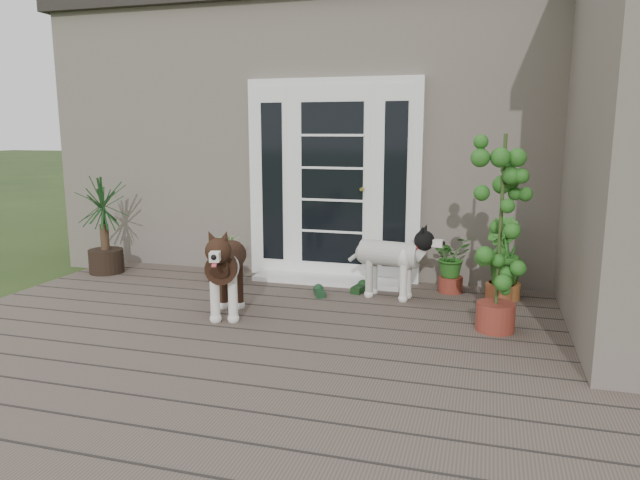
# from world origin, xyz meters

# --- Properties ---
(deck) EXTENTS (6.20, 4.60, 0.12)m
(deck) POSITION_xyz_m (0.00, 0.40, 0.06)
(deck) COLOR #6B5B4C
(deck) RESTS_ON ground
(house_main) EXTENTS (7.40, 4.00, 3.10)m
(house_main) POSITION_xyz_m (0.00, 4.65, 1.55)
(house_main) COLOR #665E54
(house_main) RESTS_ON ground
(roof_main) EXTENTS (7.60, 4.20, 0.20)m
(roof_main) POSITION_xyz_m (0.00, 4.65, 3.20)
(roof_main) COLOR #2D2826
(roof_main) RESTS_ON house_main
(door_unit) EXTENTS (1.90, 0.14, 2.15)m
(door_unit) POSITION_xyz_m (-0.20, 2.60, 1.19)
(door_unit) COLOR white
(door_unit) RESTS_ON deck
(door_step) EXTENTS (1.60, 0.40, 0.05)m
(door_step) POSITION_xyz_m (-0.20, 2.40, 0.14)
(door_step) COLOR white
(door_step) RESTS_ON deck
(brindle_dog) EXTENTS (0.58, 0.91, 0.71)m
(brindle_dog) POSITION_xyz_m (-0.74, 1.04, 0.47)
(brindle_dog) COLOR #382014
(brindle_dog) RESTS_ON deck
(white_dog) EXTENTS (0.81, 0.45, 0.64)m
(white_dog) POSITION_xyz_m (0.53, 1.98, 0.44)
(white_dog) COLOR white
(white_dog) RESTS_ON deck
(spider_plant) EXTENTS (0.73, 0.73, 0.61)m
(spider_plant) POSITION_xyz_m (-1.29, 2.13, 0.42)
(spider_plant) COLOR #94AA69
(spider_plant) RESTS_ON deck
(yucca) EXTENTS (0.75, 0.75, 1.06)m
(yucca) POSITION_xyz_m (-2.75, 2.10, 0.65)
(yucca) COLOR black
(yucca) RESTS_ON deck
(herb_a) EXTENTS (0.53, 0.53, 0.48)m
(herb_a) POSITION_xyz_m (1.10, 2.35, 0.36)
(herb_a) COLOR #164D1A
(herb_a) RESTS_ON deck
(herb_b) EXTENTS (0.54, 0.54, 0.59)m
(herb_b) POSITION_xyz_m (1.57, 2.19, 0.41)
(herb_b) COLOR #1E5B1A
(herb_b) RESTS_ON deck
(herb_c) EXTENTS (0.41, 0.41, 0.59)m
(herb_c) POSITION_xyz_m (1.61, 2.26, 0.42)
(herb_c) COLOR #215418
(herb_c) RESTS_ON deck
(sapling) EXTENTS (0.61, 0.61, 1.64)m
(sapling) POSITION_xyz_m (1.52, 1.27, 0.94)
(sapling) COLOR #22641C
(sapling) RESTS_ON deck
(clog_left) EXTENTS (0.22, 0.29, 0.08)m
(clog_left) POSITION_xyz_m (-0.14, 1.86, 0.16)
(clog_left) COLOR #15351B
(clog_left) RESTS_ON deck
(clog_right) EXTENTS (0.19, 0.31, 0.09)m
(clog_right) POSITION_xyz_m (0.22, 2.11, 0.16)
(clog_right) COLOR black
(clog_right) RESTS_ON deck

